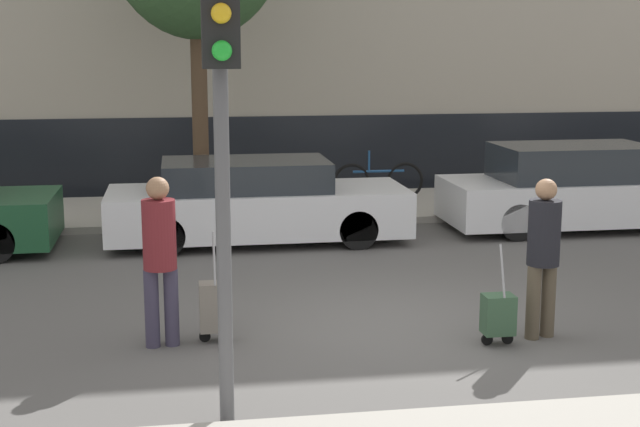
{
  "coord_description": "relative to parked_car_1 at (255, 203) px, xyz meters",
  "views": [
    {
      "loc": [
        -2.32,
        -9.2,
        3.09
      ],
      "look_at": [
        -0.53,
        1.8,
        0.95
      ],
      "focal_mm": 50.0,
      "sensor_mm": 36.0,
      "label": 1
    }
  ],
  "objects": [
    {
      "name": "traffic_light",
      "position": [
        -0.85,
        -6.91,
        2.02
      ],
      "size": [
        0.28,
        0.47,
        3.7
      ],
      "color": "#515154",
      "rests_on": "ground_plane"
    },
    {
      "name": "sidewalk_far",
      "position": [
        1.12,
        2.45,
        -0.56
      ],
      "size": [
        28.0,
        3.0,
        0.12
      ],
      "color": "#A39E93",
      "rests_on": "ground_plane"
    },
    {
      "name": "trolley_left",
      "position": [
        -0.85,
        -4.73,
        -0.24
      ],
      "size": [
        0.34,
        0.29,
        1.18
      ],
      "color": "slate",
      "rests_on": "ground_plane"
    },
    {
      "name": "pedestrian_right",
      "position": [
        2.57,
        -5.15,
        0.35
      ],
      "size": [
        0.34,
        0.34,
        1.71
      ],
      "rotation": [
        0.0,
        0.0,
        0.29
      ],
      "color": "#4C4233",
      "rests_on": "ground_plane"
    },
    {
      "name": "parked_car_2",
      "position": [
        5.49,
        0.17,
        0.04
      ],
      "size": [
        4.64,
        1.75,
        1.42
      ],
      "color": "silver",
      "rests_on": "ground_plane"
    },
    {
      "name": "ground_plane",
      "position": [
        1.12,
        -4.55,
        -0.62
      ],
      "size": [
        80.0,
        80.0,
        0.0
      ],
      "primitive_type": "plane",
      "color": "#565451"
    },
    {
      "name": "pedestrian_left",
      "position": [
        -1.4,
        -4.79,
        0.39
      ],
      "size": [
        0.35,
        0.34,
        1.77
      ],
      "rotation": [
        0.0,
        0.0,
        3.25
      ],
      "color": "#383347",
      "rests_on": "ground_plane"
    },
    {
      "name": "parked_bicycle",
      "position": [
        2.61,
        2.71,
        -0.13
      ],
      "size": [
        1.77,
        0.06,
        0.96
      ],
      "color": "black",
      "rests_on": "sidewalk_far"
    },
    {
      "name": "trolley_right",
      "position": [
        2.04,
        -5.31,
        -0.3
      ],
      "size": [
        0.34,
        0.29,
        1.07
      ],
      "color": "#335138",
      "rests_on": "ground_plane"
    },
    {
      "name": "parked_car_1",
      "position": [
        0.0,
        0.0,
        0.0
      ],
      "size": [
        4.66,
        1.76,
        1.3
      ],
      "color": "silver",
      "rests_on": "ground_plane"
    }
  ]
}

